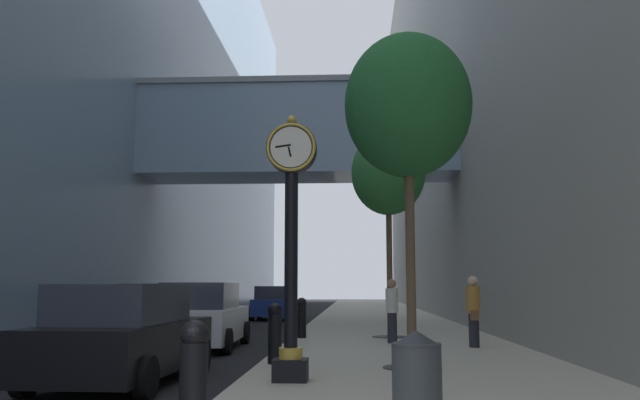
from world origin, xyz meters
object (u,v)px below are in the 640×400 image
(trash_bin, at_px, (417,380))
(car_blue_near, at_px, (274,303))
(car_white_far, at_px, (202,317))
(pedestrian_walking, at_px, (473,309))
(car_silver_trailing, at_px, (155,310))
(pedestrian_by_clock, at_px, (392,309))
(street_tree_mid_near, at_px, (388,174))
(car_black_mid, at_px, (124,335))
(bollard_fifth, at_px, (302,317))
(bollard_third, at_px, (275,332))
(street_clock, at_px, (291,232))
(bollard_fourth, at_px, (291,323))
(bollard_nearest, at_px, (194,378))
(street_tree_near, at_px, (408,107))

(trash_bin, bearing_deg, car_blue_near, 100.06)
(car_white_far, bearing_deg, pedestrian_walking, -6.03)
(car_blue_near, xyz_separation_m, car_silver_trailing, (-2.76, -11.02, 0.03))
(pedestrian_by_clock, bearing_deg, car_silver_trailing, 149.85)
(pedestrian_by_clock, distance_m, car_white_far, 5.10)
(trash_bin, relative_size, pedestrian_by_clock, 0.62)
(street_tree_mid_near, height_order, car_black_mid, street_tree_mid_near)
(car_blue_near, bearing_deg, bollard_fifth, -79.73)
(trash_bin, bearing_deg, car_silver_trailing, 115.54)
(bollard_fifth, distance_m, trash_bin, 13.05)
(car_blue_near, xyz_separation_m, car_black_mid, (0.15, -22.45, 0.01))
(bollard_third, distance_m, bollard_fifth, 6.70)
(street_clock, distance_m, trash_bin, 4.53)
(bollard_fourth, height_order, trash_bin, bollard_fourth)
(bollard_fifth, bearing_deg, pedestrian_by_clock, -33.89)
(bollard_fourth, distance_m, trash_bin, 9.76)
(street_tree_mid_near, height_order, car_white_far, street_tree_mid_near)
(street_clock, distance_m, street_tree_mid_near, 10.08)
(bollard_fifth, height_order, pedestrian_by_clock, pedestrian_by_clock)
(bollard_nearest, distance_m, bollard_fourth, 10.05)
(street_tree_mid_near, relative_size, pedestrian_by_clock, 3.71)
(bollard_fourth, bearing_deg, pedestrian_by_clock, 32.01)
(street_tree_mid_near, xyz_separation_m, car_white_far, (-5.14, -2.57, -4.27))
(car_white_far, bearing_deg, trash_bin, -66.22)
(pedestrian_by_clock, distance_m, car_blue_near, 16.39)
(pedestrian_by_clock, distance_m, car_silver_trailing, 9.08)
(bollard_third, relative_size, pedestrian_by_clock, 0.69)
(bollard_third, bearing_deg, street_clock, -77.22)
(bollard_third, bearing_deg, car_blue_near, 96.96)
(street_clock, height_order, pedestrian_by_clock, street_clock)
(bollard_fifth, xyz_separation_m, car_blue_near, (-2.51, 13.84, 0.05))
(street_tree_near, distance_m, pedestrian_walking, 6.27)
(bollard_fourth, relative_size, bollard_fifth, 1.00)
(car_blue_near, bearing_deg, street_tree_near, -76.28)
(street_tree_mid_near, relative_size, car_white_far, 1.35)
(street_tree_mid_near, distance_m, car_white_far, 7.16)
(bollard_fifth, xyz_separation_m, pedestrian_by_clock, (2.58, -1.73, 0.29))
(trash_bin, height_order, car_silver_trailing, car_silver_trailing)
(pedestrian_walking, bearing_deg, bollard_nearest, -113.44)
(street_clock, xyz_separation_m, trash_bin, (1.68, -3.77, -1.86))
(bollard_fifth, xyz_separation_m, pedestrian_walking, (4.56, -2.88, 0.32))
(car_silver_trailing, bearing_deg, bollard_third, -61.06)
(street_clock, relative_size, car_blue_near, 1.05)
(trash_bin, relative_size, car_blue_near, 0.25)
(car_black_mid, relative_size, car_silver_trailing, 1.03)
(bollard_fifth, bearing_deg, car_white_far, -139.41)
(street_clock, relative_size, bollard_fifth, 3.71)
(bollard_third, height_order, car_silver_trailing, car_silver_trailing)
(pedestrian_walking, xyz_separation_m, pedestrian_by_clock, (-1.98, 1.15, -0.04))
(car_blue_near, relative_size, car_black_mid, 0.89)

